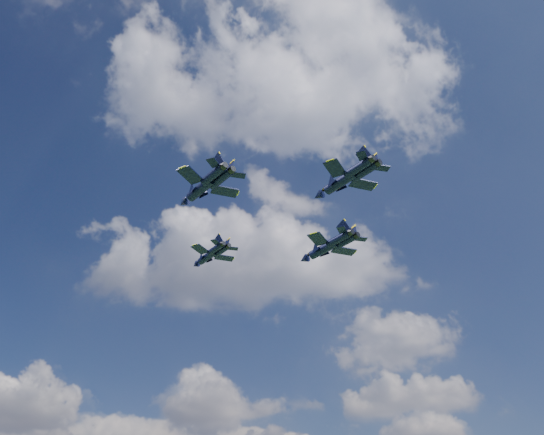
% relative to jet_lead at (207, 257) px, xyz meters
% --- Properties ---
extents(jet_lead, '(12.06, 12.21, 3.30)m').
position_rel_jet_lead_xyz_m(jet_lead, '(0.00, 0.00, 0.00)').
color(jet_lead, black).
extents(jet_left, '(14.78, 14.48, 3.98)m').
position_rel_jet_lead_xyz_m(jet_left, '(3.20, -22.66, 1.63)').
color(jet_left, black).
extents(jet_right, '(15.27, 14.98, 4.12)m').
position_rel_jet_lead_xyz_m(jet_right, '(25.18, -0.30, 0.30)').
color(jet_right, black).
extents(jet_slot, '(14.49, 14.26, 3.91)m').
position_rel_jet_lead_xyz_m(jet_slot, '(28.74, -21.29, 2.34)').
color(jet_slot, black).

